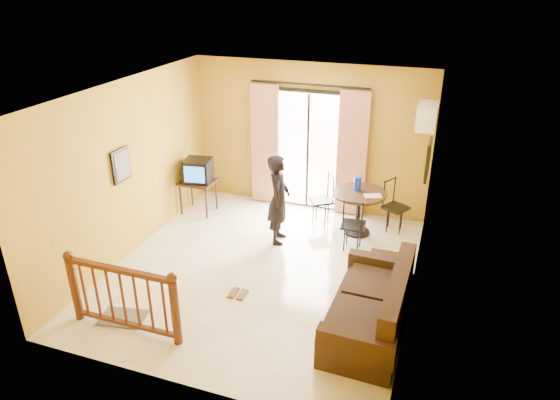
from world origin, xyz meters
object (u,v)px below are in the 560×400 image
(television, at_px, (198,170))
(standing_person, at_px, (279,199))
(dining_table, at_px, (359,201))
(sofa, at_px, (373,311))
(coffee_table, at_px, (383,275))

(television, xyz_separation_m, standing_person, (1.80, -0.56, -0.08))
(dining_table, relative_size, sofa, 0.49)
(dining_table, relative_size, coffee_table, 1.00)
(sofa, bearing_deg, standing_person, 137.26)
(dining_table, height_order, coffee_table, dining_table)
(television, height_order, coffee_table, television)
(dining_table, xyz_separation_m, standing_person, (-1.22, -0.73, 0.16))
(television, bearing_deg, dining_table, -5.90)
(television, distance_m, standing_person, 1.88)
(television, relative_size, standing_person, 0.35)
(dining_table, distance_m, sofa, 2.73)
(sofa, xyz_separation_m, standing_person, (-1.93, 1.89, 0.44))
(coffee_table, bearing_deg, standing_person, 154.50)
(television, bearing_deg, coffee_table, -30.78)
(television, distance_m, sofa, 4.49)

